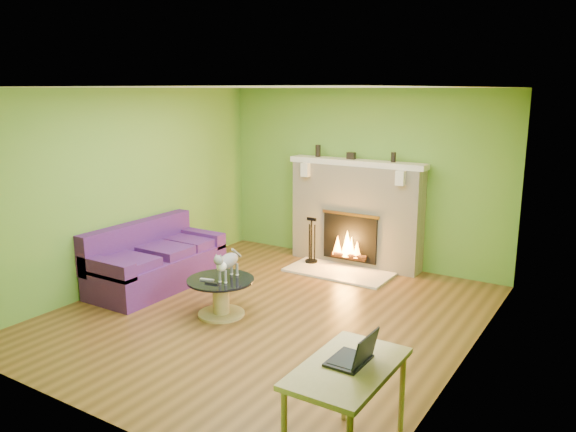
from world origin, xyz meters
name	(u,v)px	position (x,y,z in m)	size (l,w,h in m)	color
floor	(269,314)	(0.00, 0.00, 0.00)	(5.00, 5.00, 0.00)	#553718
ceiling	(267,87)	(0.00, 0.00, 2.60)	(5.00, 5.00, 0.00)	white
wall_back	(362,177)	(0.00, 2.50, 1.30)	(5.00, 5.00, 0.00)	#5F9831
wall_front	(82,263)	(0.00, -2.50, 1.30)	(5.00, 5.00, 0.00)	#5F9831
wall_left	(128,188)	(-2.25, 0.00, 1.30)	(5.00, 5.00, 0.00)	#5F9831
wall_right	(471,232)	(2.25, 0.00, 1.30)	(5.00, 5.00, 0.00)	#5F9831
window_frame	(441,226)	(2.24, -0.90, 1.55)	(1.20, 1.20, 0.00)	silver
window_pane	(440,225)	(2.23, -0.90, 1.55)	(1.06, 1.06, 0.00)	white
fireplace	(356,214)	(0.00, 2.32, 0.77)	(2.10, 0.46, 1.58)	beige
hearth	(339,272)	(0.00, 1.80, 0.01)	(1.50, 0.75, 0.03)	beige
mantel	(357,163)	(0.00, 2.30, 1.54)	(2.10, 0.28, 0.08)	silver
sofa	(155,262)	(-1.86, 0.03, 0.32)	(0.87, 1.87, 0.84)	#46195F
coffee_table	(221,294)	(-0.46, -0.31, 0.25)	(0.78, 0.78, 0.44)	tan
desk	(348,377)	(1.95, -1.90, 0.64)	(0.57, 0.99, 0.73)	tan
cat	(228,264)	(-0.38, -0.26, 0.62)	(0.21, 0.57, 0.36)	slate
remote_silver	(207,280)	(-0.56, -0.43, 0.45)	(0.17, 0.04, 0.02)	gray
remote_black	(212,283)	(-0.44, -0.49, 0.45)	(0.16, 0.04, 0.02)	black
laptop	(349,346)	(1.93, -1.85, 0.85)	(0.28, 0.32, 0.24)	black
fire_tools	(311,240)	(-0.55, 1.95, 0.38)	(0.18, 0.18, 0.69)	black
mantel_vase_left	(318,151)	(-0.66, 2.33, 1.67)	(0.08, 0.08, 0.18)	black
mantel_vase_right	(393,157)	(0.55, 2.33, 1.65)	(0.07, 0.07, 0.14)	black
mantel_box	(351,156)	(-0.10, 2.33, 1.63)	(0.12, 0.08, 0.10)	black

